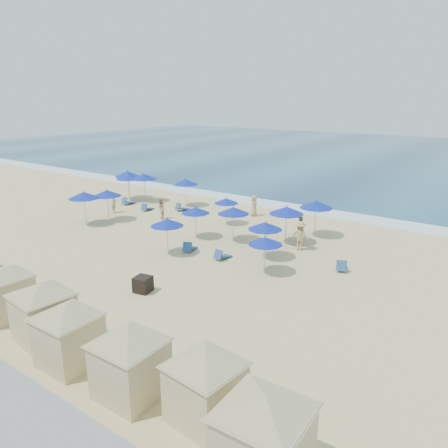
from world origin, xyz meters
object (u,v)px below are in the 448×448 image
at_px(umbrella_6, 167,222).
at_px(umbrella_11, 265,241).
at_px(umbrella_8, 233,210).
at_px(cabana_6, 264,426).
at_px(umbrella_1, 107,193).
at_px(umbrella_10, 265,226).
at_px(cabana_1, 5,285).
at_px(beachgoer_2, 300,229).
at_px(cabana_5, 206,377).
at_px(umbrella_2, 144,176).
at_px(umbrella_5, 196,210).
at_px(beachgoer_3, 300,236).
at_px(umbrella_13, 287,210).
at_px(cabana_4, 130,354).
at_px(umbrella_4, 186,182).
at_px(cabana_2, 42,304).
at_px(beachgoer_0, 114,203).
at_px(cabana_3, 68,327).
at_px(umbrella_0, 129,176).
at_px(trash_bin, 143,284).
at_px(umbrella_7, 226,201).
at_px(umbrella_3, 84,195).
at_px(umbrella_12, 128,174).
at_px(umbrella_9, 316,204).
at_px(beachgoer_1, 161,209).
at_px(beachgoer_4, 254,206).

bearing_deg(umbrella_6, umbrella_11, 7.48).
bearing_deg(umbrella_8, cabana_6, -53.08).
height_order(umbrella_1, umbrella_10, umbrella_1).
distance_m(cabana_1, beachgoer_2, 17.66).
relative_size(cabana_5, umbrella_2, 1.51).
distance_m(umbrella_5, beachgoer_3, 7.20).
bearing_deg(cabana_1, umbrella_13, 71.84).
relative_size(cabana_4, umbrella_4, 1.68).
distance_m(cabana_2, cabana_5, 7.93).
height_order(cabana_6, beachgoer_0, cabana_6).
distance_m(cabana_3, umbrella_5, 15.08).
relative_size(umbrella_0, beachgoer_0, 1.56).
height_order(umbrella_0, beachgoer_3, umbrella_0).
bearing_deg(beachgoer_3, umbrella_2, -19.25).
distance_m(trash_bin, umbrella_2, 19.62).
xyz_separation_m(cabana_4, cabana_6, (5.13, -0.32, 0.09)).
bearing_deg(cabana_5, beachgoer_0, 145.38).
height_order(umbrella_5, umbrella_7, umbrella_5).
bearing_deg(umbrella_13, umbrella_0, 172.03).
bearing_deg(umbrella_0, umbrella_6, -33.83).
xyz_separation_m(cabana_6, umbrella_5, (-13.82, 14.21, 0.36)).
bearing_deg(umbrella_4, umbrella_1, -104.17).
xyz_separation_m(umbrella_2, umbrella_3, (1.85, -7.94, -0.06)).
bearing_deg(umbrella_4, cabana_3, -59.53).
xyz_separation_m(umbrella_11, umbrella_12, (-19.61, 8.07, 0.50)).
xyz_separation_m(cabana_5, umbrella_9, (-4.88, 18.40, 0.80)).
height_order(cabana_4, beachgoer_1, cabana_4).
distance_m(umbrella_9, beachgoer_0, 16.71).
bearing_deg(umbrella_1, umbrella_10, -0.08).
distance_m(cabana_1, cabana_4, 8.38).
bearing_deg(cabana_5, umbrella_8, 121.85).
xyz_separation_m(cabana_6, umbrella_11, (-6.80, 11.54, 0.29)).
bearing_deg(umbrella_7, cabana_5, -56.16).
height_order(beachgoer_2, beachgoer_4, beachgoer_2).
height_order(cabana_2, umbrella_7, cabana_2).
bearing_deg(umbrella_4, beachgoer_0, -122.15).
height_order(cabana_5, umbrella_1, cabana_5).
height_order(umbrella_1, umbrella_7, umbrella_1).
bearing_deg(umbrella_12, umbrella_10, -18.27).
bearing_deg(trash_bin, cabana_4, -58.31).
height_order(umbrella_3, beachgoer_4, umbrella_3).
bearing_deg(umbrella_7, umbrella_5, -86.75).
bearing_deg(beachgoer_1, beachgoer_3, 41.10).
xyz_separation_m(trash_bin, umbrella_12, (-15.90, 13.59, 1.99)).
relative_size(umbrella_7, beachgoer_2, 1.16).
bearing_deg(umbrella_5, umbrella_9, 37.93).
bearing_deg(umbrella_10, umbrella_3, -173.24).
bearing_deg(umbrella_4, cabana_5, -48.17).
distance_m(umbrella_13, beachgoer_0, 15.40).
xyz_separation_m(umbrella_0, beachgoer_2, (18.18, -1.70, -1.38)).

